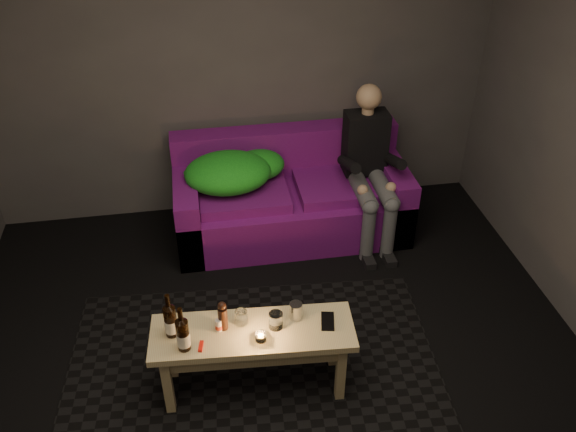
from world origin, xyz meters
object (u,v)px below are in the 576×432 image
object	(u,v)px
person	(369,164)
beer_bottle_a	(170,320)
steel_cup	(296,311)
sofa	(290,199)
coffee_table	(253,341)
beer_bottle_b	(183,334)

from	to	relation	value
person	beer_bottle_a	size ratio (longest dim) A/B	4.17
steel_cup	sofa	bearing A→B (deg)	81.37
person	steel_cup	size ratio (longest dim) A/B	11.81
coffee_table	steel_cup	world-z (taller)	steel_cup
sofa	beer_bottle_a	distance (m)	1.83
beer_bottle_a	steel_cup	world-z (taller)	beer_bottle_a
coffee_table	beer_bottle_a	size ratio (longest dim) A/B	4.05
person	beer_bottle_b	xyz separation A→B (m)	(-1.46, -1.51, -0.05)
beer_bottle_a	person	bearing A→B (deg)	42.45
sofa	person	size ratio (longest dim) A/B	1.50
coffee_table	steel_cup	bearing A→B (deg)	13.59
steel_cup	beer_bottle_a	bearing A→B (deg)	-178.63
coffee_table	steel_cup	size ratio (longest dim) A/B	11.47
sofa	person	world-z (taller)	person
beer_bottle_a	steel_cup	xyz separation A→B (m)	(0.70, 0.02, -0.06)
person	steel_cup	bearing A→B (deg)	-120.78
sofa	coffee_table	xyz separation A→B (m)	(-0.49, -1.59, 0.10)
sofa	beer_bottle_b	distance (m)	1.90
sofa	steel_cup	world-z (taller)	sofa
coffee_table	steel_cup	distance (m)	0.30
sofa	coffee_table	size ratio (longest dim) A/B	1.54
person	beer_bottle_a	bearing A→B (deg)	-137.55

